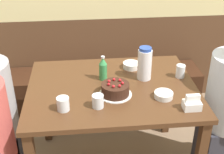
# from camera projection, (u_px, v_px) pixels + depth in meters

# --- Properties ---
(bench_seat) EXTENTS (1.94, 0.38, 0.45)m
(bench_seat) POSITION_uv_depth(u_px,v_px,m) (104.00, 91.00, 3.21)
(bench_seat) COLOR #381E11
(bench_seat) RESTS_ON ground_plane
(dining_table) EXTENTS (1.20, 0.92, 0.77)m
(dining_table) POSITION_uv_depth(u_px,v_px,m) (112.00, 98.00, 2.27)
(dining_table) COLOR #4C2D19
(dining_table) RESTS_ON ground_plane
(birthday_cake) EXTENTS (0.23, 0.23, 0.10)m
(birthday_cake) POSITION_uv_depth(u_px,v_px,m) (115.00, 89.00, 2.11)
(birthday_cake) COLOR white
(birthday_cake) RESTS_ON dining_table
(water_pitcher) EXTENTS (0.10, 0.10, 0.25)m
(water_pitcher) POSITION_uv_depth(u_px,v_px,m) (145.00, 64.00, 2.27)
(water_pitcher) COLOR white
(water_pitcher) RESTS_ON dining_table
(soju_bottle) EXTENTS (0.06, 0.06, 0.19)m
(soju_bottle) POSITION_uv_depth(u_px,v_px,m) (103.00, 69.00, 2.27)
(soju_bottle) COLOR #388E4C
(soju_bottle) RESTS_ON dining_table
(napkin_holder) EXTENTS (0.11, 0.08, 0.11)m
(napkin_holder) POSITION_uv_depth(u_px,v_px,m) (192.00, 104.00, 1.96)
(napkin_holder) COLOR white
(napkin_holder) RESTS_ON dining_table
(bowl_soup_white) EXTENTS (0.13, 0.13, 0.04)m
(bowl_soup_white) POSITION_uv_depth(u_px,v_px,m) (131.00, 65.00, 2.47)
(bowl_soup_white) COLOR white
(bowl_soup_white) RESTS_ON dining_table
(bowl_rice_small) EXTENTS (0.13, 0.13, 0.04)m
(bowl_rice_small) POSITION_uv_depth(u_px,v_px,m) (164.00, 95.00, 2.09)
(bowl_rice_small) COLOR white
(bowl_rice_small) RESTS_ON dining_table
(glass_water_tall) EXTENTS (0.07, 0.07, 0.09)m
(glass_water_tall) POSITION_uv_depth(u_px,v_px,m) (98.00, 101.00, 1.98)
(glass_water_tall) COLOR silver
(glass_water_tall) RESTS_ON dining_table
(glass_tumbler_short) EXTENTS (0.07, 0.07, 0.10)m
(glass_tumbler_short) POSITION_uv_depth(u_px,v_px,m) (180.00, 71.00, 2.32)
(glass_tumbler_short) COLOR silver
(glass_tumbler_short) RESTS_ON dining_table
(glass_shot_small) EXTENTS (0.08, 0.08, 0.09)m
(glass_shot_small) POSITION_uv_depth(u_px,v_px,m) (63.00, 104.00, 1.95)
(glass_shot_small) COLOR silver
(glass_shot_small) RESTS_ON dining_table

